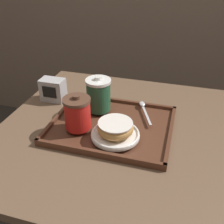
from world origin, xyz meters
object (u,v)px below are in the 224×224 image
spoon (143,107)px  coffee_cup_rear (99,94)px  coffee_cup_front (77,113)px  donut_chocolate_glazed (115,127)px  napkin_dispenser (53,90)px

spoon → coffee_cup_rear: bearing=84.4°
coffee_cup_front → coffee_cup_rear: bearing=77.5°
coffee_cup_front → donut_chocolate_glazed: 0.13m
coffee_cup_front → spoon: (0.19, 0.18, -0.05)m
coffee_cup_front → napkin_dispenser: coffee_cup_front is taller
coffee_cup_rear → napkin_dispenser: (-0.21, 0.05, -0.04)m
coffee_cup_front → napkin_dispenser: size_ratio=1.25×
napkin_dispenser → coffee_cup_front: bearing=-44.8°
coffee_cup_front → spoon: coffee_cup_front is taller
coffee_cup_rear → napkin_dispenser: size_ratio=1.37×
spoon → coffee_cup_front: bearing=111.0°
coffee_cup_front → coffee_cup_rear: (0.03, 0.13, 0.01)m
coffee_cup_rear → spoon: coffee_cup_rear is taller
donut_chocolate_glazed → spoon: 0.20m
napkin_dispenser → spoon: bearing=-1.0°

